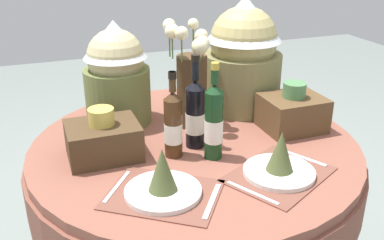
{
  "coord_description": "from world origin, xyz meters",
  "views": [
    {
      "loc": [
        -0.54,
        -1.43,
        1.48
      ],
      "look_at": [
        0.0,
        0.03,
        0.8
      ],
      "focal_mm": 41.36,
      "sensor_mm": 36.0,
      "label": 1
    }
  ],
  "objects_px": {
    "gift_tub_back_left": "(116,70)",
    "woven_basket_side_right": "(292,111)",
    "place_setting_left": "(163,182)",
    "flower_vase": "(191,80)",
    "gift_tub_back_right": "(243,51)",
    "place_setting_right": "(280,163)",
    "wine_bottle_right": "(195,113)",
    "wine_bottle_left": "(214,122)",
    "wine_bottle_centre": "(173,124)",
    "woven_basket_side_left": "(103,139)",
    "dining_table": "(195,173)"
  },
  "relations": [
    {
      "from": "gift_tub_back_left",
      "to": "woven_basket_side_right",
      "type": "distance_m",
      "value": 0.74
    },
    {
      "from": "flower_vase",
      "to": "gift_tub_back_left",
      "type": "distance_m",
      "value": 0.31
    },
    {
      "from": "dining_table",
      "to": "place_setting_right",
      "type": "bearing_deg",
      "value": -62.11
    },
    {
      "from": "wine_bottle_left",
      "to": "woven_basket_side_left",
      "type": "xyz_separation_m",
      "value": [
        -0.37,
        0.14,
        -0.07
      ]
    },
    {
      "from": "wine_bottle_right",
      "to": "dining_table",
      "type": "bearing_deg",
      "value": 70.85
    },
    {
      "from": "wine_bottle_left",
      "to": "wine_bottle_centre",
      "type": "bearing_deg",
      "value": 154.73
    },
    {
      "from": "dining_table",
      "to": "wine_bottle_centre",
      "type": "height_order",
      "value": "wine_bottle_centre"
    },
    {
      "from": "gift_tub_back_left",
      "to": "flower_vase",
      "type": "bearing_deg",
      "value": -27.7
    },
    {
      "from": "gift_tub_back_left",
      "to": "gift_tub_back_right",
      "type": "relative_size",
      "value": 0.86
    },
    {
      "from": "woven_basket_side_right",
      "to": "wine_bottle_right",
      "type": "bearing_deg",
      "value": -178.83
    },
    {
      "from": "flower_vase",
      "to": "wine_bottle_left",
      "type": "relative_size",
      "value": 1.26
    },
    {
      "from": "woven_basket_side_left",
      "to": "woven_basket_side_right",
      "type": "xyz_separation_m",
      "value": [
        0.76,
        -0.03,
        0.01
      ]
    },
    {
      "from": "wine_bottle_centre",
      "to": "gift_tub_back_right",
      "type": "distance_m",
      "value": 0.57
    },
    {
      "from": "gift_tub_back_left",
      "to": "gift_tub_back_right",
      "type": "xyz_separation_m",
      "value": [
        0.56,
        -0.03,
        0.04
      ]
    },
    {
      "from": "wine_bottle_left",
      "to": "woven_basket_side_right",
      "type": "relative_size",
      "value": 1.48
    },
    {
      "from": "dining_table",
      "to": "woven_basket_side_left",
      "type": "xyz_separation_m",
      "value": [
        -0.35,
        0.01,
        0.21
      ]
    },
    {
      "from": "place_setting_right",
      "to": "wine_bottle_centre",
      "type": "xyz_separation_m",
      "value": [
        -0.29,
        0.26,
        0.08
      ]
    },
    {
      "from": "wine_bottle_left",
      "to": "wine_bottle_right",
      "type": "distance_m",
      "value": 0.11
    },
    {
      "from": "wine_bottle_right",
      "to": "gift_tub_back_left",
      "type": "xyz_separation_m",
      "value": [
        -0.22,
        0.33,
        0.1
      ]
    },
    {
      "from": "place_setting_left",
      "to": "place_setting_right",
      "type": "relative_size",
      "value": 1.01
    },
    {
      "from": "wine_bottle_left",
      "to": "woven_basket_side_left",
      "type": "distance_m",
      "value": 0.4
    },
    {
      "from": "dining_table",
      "to": "gift_tub_back_left",
      "type": "relative_size",
      "value": 2.98
    },
    {
      "from": "wine_bottle_left",
      "to": "woven_basket_side_left",
      "type": "relative_size",
      "value": 1.39
    },
    {
      "from": "woven_basket_side_right",
      "to": "flower_vase",
      "type": "bearing_deg",
      "value": 154.4
    },
    {
      "from": "place_setting_left",
      "to": "flower_vase",
      "type": "height_order",
      "value": "flower_vase"
    },
    {
      "from": "dining_table",
      "to": "wine_bottle_right",
      "type": "relative_size",
      "value": 3.61
    },
    {
      "from": "dining_table",
      "to": "wine_bottle_left",
      "type": "distance_m",
      "value": 0.31
    },
    {
      "from": "place_setting_right",
      "to": "woven_basket_side_left",
      "type": "relative_size",
      "value": 1.67
    },
    {
      "from": "place_setting_left",
      "to": "wine_bottle_left",
      "type": "distance_m",
      "value": 0.31
    },
    {
      "from": "gift_tub_back_left",
      "to": "woven_basket_side_right",
      "type": "bearing_deg",
      "value": -26.5
    },
    {
      "from": "dining_table",
      "to": "woven_basket_side_left",
      "type": "bearing_deg",
      "value": 178.9
    },
    {
      "from": "wine_bottle_centre",
      "to": "woven_basket_side_left",
      "type": "distance_m",
      "value": 0.26
    },
    {
      "from": "flower_vase",
      "to": "place_setting_left",
      "type": "bearing_deg",
      "value": -119.72
    },
    {
      "from": "flower_vase",
      "to": "wine_bottle_centre",
      "type": "xyz_separation_m",
      "value": [
        -0.16,
        -0.23,
        -0.07
      ]
    },
    {
      "from": "place_setting_left",
      "to": "gift_tub_back_right",
      "type": "height_order",
      "value": "gift_tub_back_right"
    },
    {
      "from": "wine_bottle_centre",
      "to": "woven_basket_side_right",
      "type": "distance_m",
      "value": 0.53
    },
    {
      "from": "dining_table",
      "to": "gift_tub_back_right",
      "type": "relative_size",
      "value": 2.55
    },
    {
      "from": "dining_table",
      "to": "place_setting_left",
      "type": "height_order",
      "value": "place_setting_left"
    },
    {
      "from": "dining_table",
      "to": "place_setting_left",
      "type": "bearing_deg",
      "value": -125.62
    },
    {
      "from": "wine_bottle_left",
      "to": "wine_bottle_centre",
      "type": "relative_size",
      "value": 1.11
    },
    {
      "from": "woven_basket_side_left",
      "to": "dining_table",
      "type": "bearing_deg",
      "value": -1.1
    },
    {
      "from": "place_setting_left",
      "to": "flower_vase",
      "type": "distance_m",
      "value": 0.56
    },
    {
      "from": "dining_table",
      "to": "flower_vase",
      "type": "distance_m",
      "value": 0.37
    },
    {
      "from": "place_setting_right",
      "to": "wine_bottle_right",
      "type": "distance_m",
      "value": 0.37
    },
    {
      "from": "flower_vase",
      "to": "woven_basket_side_right",
      "type": "distance_m",
      "value": 0.43
    },
    {
      "from": "woven_basket_side_right",
      "to": "dining_table",
      "type": "bearing_deg",
      "value": 177.3
    },
    {
      "from": "wine_bottle_right",
      "to": "gift_tub_back_right",
      "type": "relative_size",
      "value": 0.71
    },
    {
      "from": "wine_bottle_centre",
      "to": "gift_tub_back_left",
      "type": "height_order",
      "value": "gift_tub_back_left"
    },
    {
      "from": "place_setting_left",
      "to": "wine_bottle_centre",
      "type": "relative_size",
      "value": 1.35
    },
    {
      "from": "wine_bottle_left",
      "to": "place_setting_left",
      "type": "bearing_deg",
      "value": -144.03
    }
  ]
}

